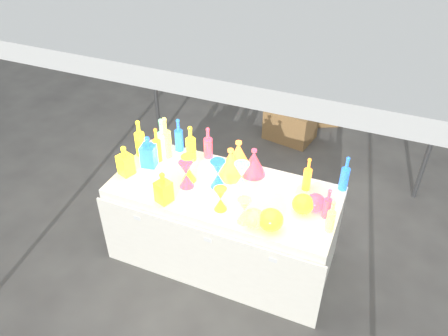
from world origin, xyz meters
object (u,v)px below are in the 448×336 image
at_px(display_table, 224,224).
at_px(decanter_0, 125,160).
at_px(bottle_0, 140,138).
at_px(hourglass_0, 221,199).
at_px(cardboard_box_closed, 291,123).
at_px(globe_0, 271,221).
at_px(lampshade_0, 238,156).

distance_m(display_table, decanter_0, 0.97).
distance_m(bottle_0, hourglass_0, 1.00).
height_order(cardboard_box_closed, decanter_0, decanter_0).
bearing_deg(bottle_0, globe_0, -18.57).
xyz_separation_m(cardboard_box_closed, lampshade_0, (0.02, -1.83, 0.68)).
relative_size(cardboard_box_closed, decanter_0, 2.11).
height_order(display_table, lampshade_0, lampshade_0).
bearing_deg(display_table, cardboard_box_closed, 90.18).
xyz_separation_m(hourglass_0, globe_0, (0.40, -0.05, -0.03)).
height_order(hourglass_0, globe_0, hourglass_0).
height_order(display_table, bottle_0, bottle_0).
relative_size(bottle_0, decanter_0, 1.27).
bearing_deg(hourglass_0, bottle_0, 156.93).
bearing_deg(decanter_0, hourglass_0, 12.17).
distance_m(bottle_0, globe_0, 1.40).
xyz_separation_m(display_table, bottle_0, (-0.85, 0.17, 0.54)).
relative_size(cardboard_box_closed, globe_0, 3.14).
bearing_deg(decanter_0, bottle_0, 116.35).
distance_m(decanter_0, hourglass_0, 0.89).
height_order(decanter_0, lampshade_0, lampshade_0).
height_order(decanter_0, hourglass_0, decanter_0).
height_order(display_table, decanter_0, decanter_0).
relative_size(display_table, globe_0, 10.31).
distance_m(cardboard_box_closed, lampshade_0, 1.95).
height_order(cardboard_box_closed, hourglass_0, hourglass_0).
height_order(bottle_0, globe_0, bottle_0).
bearing_deg(bottle_0, lampshade_0, 7.96).
relative_size(decanter_0, hourglass_0, 1.37).
bearing_deg(display_table, lampshade_0, 88.12).
distance_m(display_table, lampshade_0, 0.59).
distance_m(cardboard_box_closed, bottle_0, 2.24).
distance_m(cardboard_box_closed, globe_0, 2.52).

